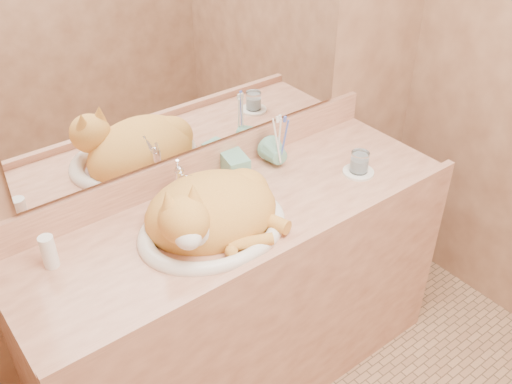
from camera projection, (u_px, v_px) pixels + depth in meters
wall_back at (191, 77)px, 1.90m from camera, size 2.40×0.02×2.50m
vanity_counter at (243, 300)px, 2.19m from camera, size 1.60×0.55×0.85m
mirror at (190, 37)px, 1.81m from camera, size 1.30×0.02×0.80m
sink_basin at (212, 210)px, 1.83m from camera, size 0.54×0.46×0.16m
faucet at (180, 183)px, 1.95m from camera, size 0.05×0.11×0.16m
cat at (209, 210)px, 1.83m from camera, size 0.52×0.46×0.24m
soap_dispenser at (241, 161)px, 2.04m from camera, size 0.10×0.10×0.18m
toothbrush_cup at (280, 159)px, 2.14m from camera, size 0.12×0.12×0.09m
toothbrushes at (281, 139)px, 2.09m from camera, size 0.04×0.04×0.23m
saucer at (358, 172)px, 2.14m from camera, size 0.12×0.12×0.01m
water_glass at (360, 162)px, 2.12m from camera, size 0.07×0.07×0.08m
lotion_bottle at (49, 252)px, 1.70m from camera, size 0.05×0.05×0.11m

